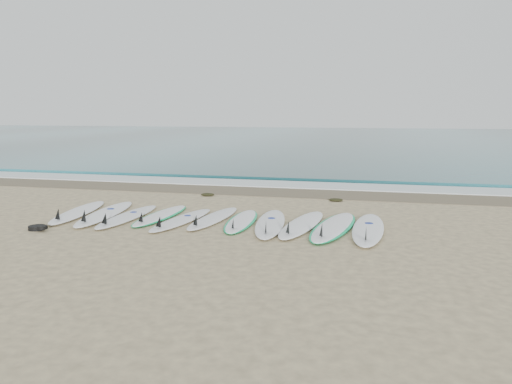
% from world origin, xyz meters
% --- Properties ---
extents(ground, '(120.00, 120.00, 0.00)m').
position_xyz_m(ground, '(0.00, 0.00, 0.00)').
color(ground, tan).
extents(ocean, '(120.00, 55.00, 0.03)m').
position_xyz_m(ocean, '(0.00, 32.50, 0.01)').
color(ocean, '#215B62').
rests_on(ocean, ground).
extents(wet_sand_band, '(120.00, 1.80, 0.01)m').
position_xyz_m(wet_sand_band, '(0.00, 4.10, 0.01)').
color(wet_sand_band, brown).
rests_on(wet_sand_band, ground).
extents(foam_band, '(120.00, 1.40, 0.04)m').
position_xyz_m(foam_band, '(0.00, 5.50, 0.02)').
color(foam_band, silver).
rests_on(foam_band, ground).
extents(wave_crest, '(120.00, 1.00, 0.10)m').
position_xyz_m(wave_crest, '(0.00, 7.00, 0.05)').
color(wave_crest, '#215B62').
rests_on(wave_crest, ground).
extents(surfboard_0, '(1.00, 2.77, 0.35)m').
position_xyz_m(surfboard_0, '(-3.20, -0.06, 0.06)').
color(surfboard_0, white).
rests_on(surfboard_0, ground).
extents(surfboard_1, '(0.96, 2.93, 0.37)m').
position_xyz_m(surfboard_1, '(-2.52, -0.07, 0.06)').
color(surfboard_1, white).
rests_on(surfboard_1, ground).
extents(surfboard_2, '(0.54, 2.57, 0.33)m').
position_xyz_m(surfboard_2, '(-1.90, -0.21, 0.06)').
color(surfboard_2, silver).
rests_on(surfboard_2, ground).
extents(surfboard_3, '(0.66, 2.40, 0.30)m').
position_xyz_m(surfboard_3, '(-1.27, 0.11, 0.04)').
color(surfboard_3, white).
rests_on(surfboard_3, ground).
extents(surfboard_4, '(0.81, 2.50, 0.31)m').
position_xyz_m(surfboard_4, '(-0.64, -0.24, 0.05)').
color(surfboard_4, white).
rests_on(surfboard_4, ground).
extents(surfboard_5, '(0.70, 2.48, 0.31)m').
position_xyz_m(surfboard_5, '(-0.05, 0.08, 0.05)').
color(surfboard_5, white).
rests_on(surfboard_5, ground).
extents(surfboard_6, '(0.73, 2.35, 0.29)m').
position_xyz_m(surfboard_6, '(0.61, 0.00, 0.04)').
color(surfboard_6, white).
rests_on(surfboard_6, ground).
extents(surfboard_7, '(0.90, 2.78, 0.35)m').
position_xyz_m(surfboard_7, '(1.25, -0.14, 0.06)').
color(surfboard_7, white).
rests_on(surfboard_7, ground).
extents(surfboard_8, '(0.88, 2.75, 0.35)m').
position_xyz_m(surfboard_8, '(1.88, -0.08, 0.06)').
color(surfboard_8, white).
rests_on(surfboard_8, ground).
extents(surfboard_9, '(1.04, 2.89, 0.36)m').
position_xyz_m(surfboard_9, '(2.52, -0.10, 0.05)').
color(surfboard_9, white).
rests_on(surfboard_9, ground).
extents(surfboard_10, '(0.66, 2.87, 0.36)m').
position_xyz_m(surfboard_10, '(3.19, -0.18, 0.06)').
color(surfboard_10, white).
rests_on(surfboard_10, ground).
extents(seaweed_near, '(0.38, 0.29, 0.07)m').
position_xyz_m(seaweed_near, '(-1.18, 3.03, 0.04)').
color(seaweed_near, black).
rests_on(seaweed_near, ground).
extents(seaweed_far, '(0.36, 0.28, 0.07)m').
position_xyz_m(seaweed_far, '(2.31, 3.03, 0.04)').
color(seaweed_far, black).
rests_on(seaweed_far, ground).
extents(leash_coil, '(0.46, 0.36, 0.11)m').
position_xyz_m(leash_coil, '(-3.09, -1.54, 0.05)').
color(leash_coil, black).
rests_on(leash_coil, ground).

